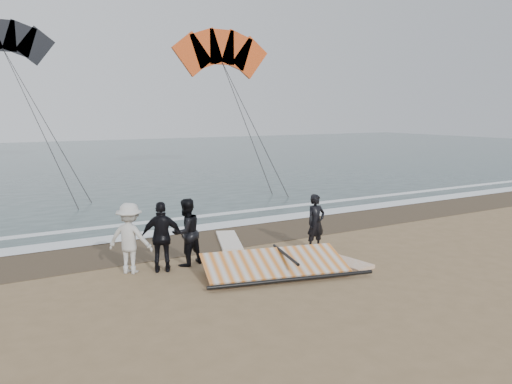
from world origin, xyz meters
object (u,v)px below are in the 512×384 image
board_white (332,258)px  board_cream (229,241)px  man_main (316,223)px  sail_rig (269,266)px

board_white → board_cream: size_ratio=1.04×
man_main → board_cream: bearing=127.4°
board_white → man_main: bearing=69.9°
board_cream → board_white: bearing=-42.6°
board_white → sail_rig: 1.98m
man_main → board_cream: (-1.70, 2.00, -0.75)m
man_main → board_cream: 2.73m
board_white → sail_rig: (-1.98, -0.10, 0.15)m
man_main → board_white: size_ratio=0.70×
board_cream → sail_rig: (-0.47, -3.08, 0.15)m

